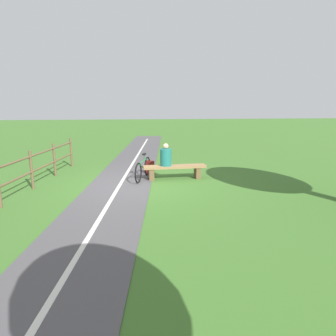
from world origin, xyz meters
name	(u,v)px	position (x,y,z in m)	size (l,w,h in m)	color
ground_plane	(136,185)	(0.00, 0.00, 0.00)	(80.00, 80.00, 0.00)	#3D6B28
paved_path	(82,248)	(0.94, 4.00, 0.01)	(1.90, 36.00, 0.02)	#4C494C
path_centre_line	(82,247)	(0.94, 4.00, 0.02)	(0.10, 32.00, 0.00)	silver
bench	(175,169)	(-1.28, -0.56, 0.33)	(2.08, 0.49, 0.46)	#937047
person_seated	(166,156)	(-0.99, -0.55, 0.76)	(0.38, 0.38, 0.73)	#1E6B66
bicycle	(143,169)	(-0.25, -0.66, 0.35)	(0.57, 1.63, 0.84)	black
backpack	(150,167)	(-0.50, -1.38, 0.23)	(0.32, 0.31, 0.47)	maroon
fence_roadside	(16,173)	(3.10, 0.92, 0.66)	(1.27, 7.94, 1.13)	brown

